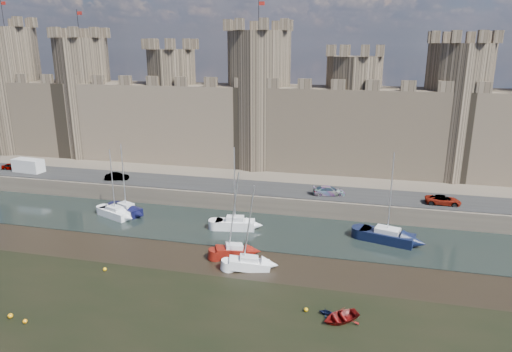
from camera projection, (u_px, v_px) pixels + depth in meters
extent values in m
plane|color=black|center=(106.00, 329.00, 38.75)|extent=(160.00, 160.00, 0.00)
cube|color=black|center=(203.00, 225.00, 61.14)|extent=(160.00, 12.00, 0.08)
cube|color=#4C443A|center=(262.00, 155.00, 94.42)|extent=(160.00, 60.00, 2.50)
cube|color=black|center=(225.00, 185.00, 69.79)|extent=(160.00, 7.00, 0.10)
cube|color=#42382B|center=(248.00, 125.00, 80.93)|extent=(100.00, 9.00, 14.00)
cylinder|color=#42382B|center=(14.00, 91.00, 90.42)|extent=(11.00, 11.00, 24.00)
cylinder|color=black|center=(2.00, 13.00, 86.40)|extent=(0.10, 0.10, 5.00)
cube|color=maroon|center=(3.00, 3.00, 85.79)|extent=(1.00, 0.03, 0.60)
cylinder|color=#42382B|center=(86.00, 98.00, 87.07)|extent=(10.00, 10.00, 22.00)
cylinder|color=black|center=(78.00, 24.00, 83.33)|extent=(0.10, 0.10, 5.00)
cube|color=maroon|center=(79.00, 13.00, 82.72)|extent=(1.00, 0.03, 0.60)
cylinder|color=#42382B|center=(174.00, 106.00, 83.27)|extent=(9.00, 9.00, 20.00)
cylinder|color=#42382B|center=(259.00, 100.00, 79.23)|extent=(11.00, 11.00, 23.00)
cylinder|color=black|center=(259.00, 15.00, 75.35)|extent=(0.10, 0.10, 5.00)
cube|color=maroon|center=(262.00, 3.00, 74.74)|extent=(1.00, 0.03, 0.60)
cylinder|color=#42382B|center=(352.00, 115.00, 76.16)|extent=(9.00, 9.00, 19.00)
cylinder|color=#42382B|center=(455.00, 112.00, 72.26)|extent=(10.00, 10.00, 21.00)
imported|color=gray|center=(12.00, 167.00, 78.52)|extent=(3.50, 1.78, 1.14)
imported|color=gray|center=(117.00, 177.00, 72.46)|extent=(3.86, 2.30, 1.20)
imported|color=gray|center=(329.00, 191.00, 65.18)|extent=(4.86, 2.83, 1.32)
imported|color=gray|center=(443.00, 200.00, 61.35)|extent=(4.62, 2.18, 1.28)
cube|color=silver|center=(28.00, 166.00, 76.83)|extent=(5.42, 2.61, 2.28)
cube|color=white|center=(115.00, 213.00, 63.70)|extent=(5.56, 3.86, 1.06)
cube|color=silver|center=(115.00, 208.00, 63.49)|extent=(2.67, 2.19, 0.48)
cylinder|color=silver|center=(112.00, 180.00, 62.36)|extent=(0.14, 0.14, 8.63)
cube|color=black|center=(126.00, 210.00, 64.80)|extent=(5.44, 3.88, 1.11)
cube|color=silver|center=(126.00, 205.00, 64.58)|extent=(2.63, 2.19, 0.50)
cylinder|color=silver|center=(123.00, 176.00, 63.39)|extent=(0.14, 0.14, 9.07)
cube|color=white|center=(235.00, 225.00, 59.50)|extent=(5.31, 2.76, 1.19)
cube|color=silver|center=(235.00, 218.00, 59.26)|extent=(2.44, 1.72, 0.54)
cylinder|color=silver|center=(235.00, 185.00, 57.98)|extent=(0.14, 0.14, 9.73)
cube|color=black|center=(387.00, 237.00, 55.67)|extent=(6.82, 4.13, 1.22)
cube|color=silver|center=(388.00, 230.00, 55.42)|extent=(3.20, 2.45, 0.55)
cylinder|color=silver|center=(391.00, 193.00, 54.11)|extent=(0.14, 0.14, 9.98)
cube|color=maroon|center=(234.00, 253.00, 51.76)|extent=(4.63, 3.35, 1.10)
cube|color=silver|center=(234.00, 246.00, 51.54)|extent=(2.24, 1.88, 0.50)
cylinder|color=silver|center=(234.00, 211.00, 50.36)|extent=(0.14, 0.14, 9.01)
cube|color=white|center=(249.00, 265.00, 48.98)|extent=(4.71, 2.82, 1.04)
cube|color=silver|center=(249.00, 258.00, 48.77)|extent=(2.21, 1.68, 0.47)
cylinder|color=silver|center=(249.00, 224.00, 47.66)|extent=(0.14, 0.14, 8.48)
imported|color=#660C0B|center=(341.00, 318.00, 39.73)|extent=(4.10, 3.87, 0.69)
imported|color=black|center=(326.00, 312.00, 40.70)|extent=(1.33, 1.18, 0.65)
sphere|color=orange|center=(25.00, 321.00, 39.52)|extent=(0.40, 0.40, 0.40)
sphere|color=#FFB40B|center=(105.00, 269.00, 48.68)|extent=(0.40, 0.40, 0.40)
sphere|color=#FFB60B|center=(306.00, 310.00, 41.25)|extent=(0.39, 0.39, 0.39)
sphere|color=orange|center=(10.00, 316.00, 40.25)|extent=(0.46, 0.46, 0.46)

